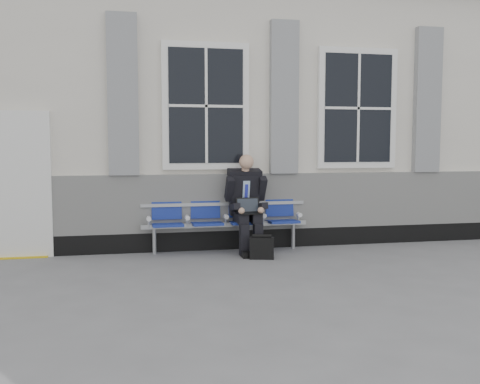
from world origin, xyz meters
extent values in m
plane|color=slate|center=(0.00, 0.00, 0.00)|extent=(70.00, 70.00, 0.00)
cube|color=silver|center=(0.00, 3.50, 2.10)|extent=(14.00, 4.00, 4.20)
cube|color=gray|center=(0.00, 3.50, 4.32)|extent=(14.40, 4.40, 0.24)
cube|color=black|center=(0.00, 1.47, 0.15)|extent=(14.00, 0.10, 0.30)
cube|color=silver|center=(0.00, 1.46, 0.75)|extent=(14.00, 0.08, 0.90)
cube|color=gray|center=(-3.40, 1.44, 2.40)|extent=(0.45, 0.14, 2.40)
cube|color=gray|center=(-0.90, 1.44, 2.40)|extent=(0.45, 0.14, 2.40)
cube|color=gray|center=(1.60, 1.44, 2.40)|extent=(0.45, 0.14, 2.40)
cube|color=white|center=(-2.15, 1.46, 2.25)|extent=(1.35, 0.10, 1.95)
cube|color=black|center=(-2.15, 1.41, 2.25)|extent=(1.15, 0.02, 1.75)
cube|color=white|center=(0.35, 1.46, 2.25)|extent=(1.35, 0.10, 1.95)
cube|color=black|center=(0.35, 1.41, 2.25)|extent=(1.15, 0.02, 1.75)
cube|color=black|center=(-5.00, 1.60, 1.05)|extent=(0.95, 0.30, 2.10)
cube|color=white|center=(-5.00, 1.45, 1.05)|extent=(1.10, 0.10, 2.20)
cube|color=gold|center=(-5.00, 1.48, 0.01)|extent=(0.95, 0.30, 0.02)
cube|color=#9EA0A3|center=(-1.87, 1.30, 0.42)|extent=(2.60, 0.07, 0.07)
cube|color=#9EA0A3|center=(-1.87, 1.42, 0.73)|extent=(2.60, 0.05, 0.05)
cylinder|color=#9EA0A3|center=(-2.97, 1.30, 0.20)|extent=(0.06, 0.06, 0.39)
cylinder|color=#9EA0A3|center=(-0.77, 1.30, 0.20)|extent=(0.06, 0.06, 0.39)
cube|color=navy|center=(-2.77, 1.22, 0.45)|extent=(0.46, 0.42, 0.07)
cube|color=navy|center=(-2.77, 1.43, 0.71)|extent=(0.46, 0.10, 0.40)
cube|color=navy|center=(-2.17, 1.22, 0.45)|extent=(0.46, 0.42, 0.07)
cube|color=navy|center=(-2.17, 1.43, 0.71)|extent=(0.46, 0.10, 0.40)
cube|color=navy|center=(-1.57, 1.22, 0.45)|extent=(0.46, 0.42, 0.07)
cube|color=navy|center=(-1.57, 1.43, 0.71)|extent=(0.46, 0.10, 0.40)
cube|color=navy|center=(-0.97, 1.22, 0.45)|extent=(0.46, 0.42, 0.07)
cube|color=navy|center=(-0.97, 1.43, 0.71)|extent=(0.46, 0.10, 0.40)
cylinder|color=white|center=(-3.05, 1.25, 0.55)|extent=(0.07, 0.12, 0.07)
cylinder|color=white|center=(-2.47, 1.25, 0.55)|extent=(0.07, 0.12, 0.07)
cylinder|color=white|center=(-1.87, 1.25, 0.55)|extent=(0.07, 0.12, 0.07)
cylinder|color=white|center=(-1.27, 1.25, 0.55)|extent=(0.07, 0.12, 0.07)
cylinder|color=white|center=(-0.69, 1.25, 0.55)|extent=(0.07, 0.12, 0.07)
cube|color=black|center=(-1.67, 0.81, 0.05)|extent=(0.12, 0.28, 0.10)
cube|color=black|center=(-1.45, 0.81, 0.05)|extent=(0.12, 0.28, 0.10)
cube|color=black|center=(-1.67, 0.87, 0.25)|extent=(0.13, 0.14, 0.47)
cube|color=black|center=(-1.45, 0.88, 0.25)|extent=(0.13, 0.14, 0.47)
cube|color=black|center=(-1.67, 1.11, 0.54)|extent=(0.16, 0.48, 0.15)
cube|color=black|center=(-1.46, 1.11, 0.54)|extent=(0.16, 0.48, 0.15)
cube|color=black|center=(-1.57, 1.32, 0.90)|extent=(0.46, 0.37, 0.67)
cube|color=#AFCEE6|center=(-1.57, 1.19, 0.92)|extent=(0.11, 0.10, 0.38)
cube|color=#262EB5|center=(-1.57, 1.18, 0.90)|extent=(0.05, 0.08, 0.32)
cube|color=black|center=(-1.57, 1.29, 1.22)|extent=(0.52, 0.27, 0.15)
cylinder|color=tan|center=(-1.57, 1.24, 1.29)|extent=(0.12, 0.12, 0.11)
sphere|color=tan|center=(-1.57, 1.17, 1.40)|extent=(0.22, 0.22, 0.22)
cube|color=black|center=(-1.83, 1.21, 0.98)|extent=(0.11, 0.31, 0.40)
cube|color=black|center=(-1.31, 1.22, 0.98)|extent=(0.11, 0.31, 0.40)
cube|color=black|center=(-1.78, 1.02, 0.73)|extent=(0.10, 0.33, 0.15)
cube|color=black|center=(-1.35, 1.03, 0.73)|extent=(0.10, 0.33, 0.15)
sphere|color=tan|center=(-1.71, 0.87, 0.68)|extent=(0.10, 0.10, 0.10)
sphere|color=tan|center=(-1.41, 0.88, 0.68)|extent=(0.10, 0.10, 0.10)
cube|color=black|center=(-1.56, 0.96, 0.63)|extent=(0.36, 0.25, 0.02)
cube|color=black|center=(-1.57, 1.08, 0.74)|extent=(0.35, 0.10, 0.23)
cube|color=black|center=(-1.57, 1.07, 0.74)|extent=(0.32, 0.08, 0.19)
cube|color=black|center=(-1.45, 0.64, 0.16)|extent=(0.38, 0.23, 0.31)
cylinder|color=black|center=(-1.45, 0.64, 0.33)|extent=(0.28, 0.13, 0.06)
camera|label=1|loc=(-3.31, -6.81, 1.66)|focal=40.00mm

